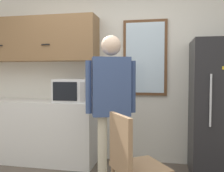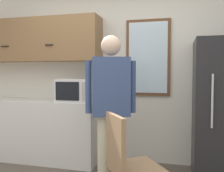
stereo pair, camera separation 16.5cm
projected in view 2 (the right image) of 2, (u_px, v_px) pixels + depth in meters
back_wall at (110, 70)px, 3.74m from camera, size 6.00×0.06×2.70m
counter at (32, 129)px, 3.79m from camera, size 2.10×0.56×0.90m
upper_cabinets at (34, 41)px, 3.80m from camera, size 2.10×0.39×0.64m
microwave at (76, 90)px, 3.52m from camera, size 0.48×0.41×0.32m
person at (111, 94)px, 2.86m from camera, size 0.55×0.35×1.73m
chair at (127, 161)px, 2.20m from camera, size 0.60×0.60×0.94m
window at (148, 58)px, 3.55m from camera, size 0.63×0.05×1.08m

